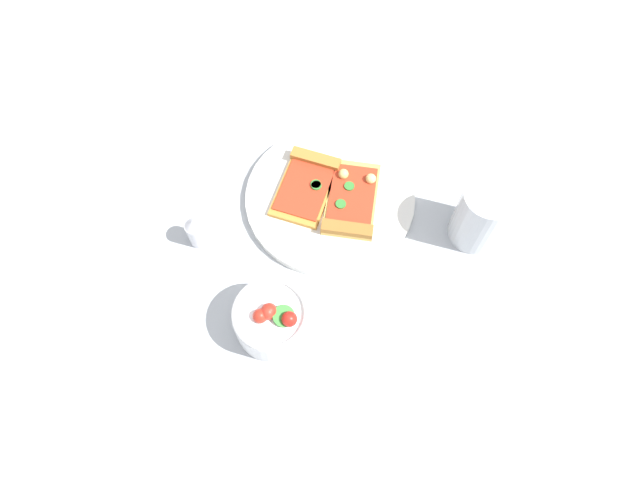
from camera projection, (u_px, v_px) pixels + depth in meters
The scene contains 7 objects.
ground_plane at pixel (320, 203), 0.95m from camera, with size 2.40×2.40×0.00m, color #B2B7BC.
plate at pixel (331, 199), 0.95m from camera, with size 0.28×0.28×0.01m, color white.
pizza_slice_near at pixel (351, 203), 0.93m from camera, with size 0.14×0.16×0.02m.
pizza_slice_far at pixel (308, 182), 0.95m from camera, with size 0.14×0.15×0.02m.
salad_bowl at pixel (272, 319), 0.83m from camera, with size 0.11×0.11×0.08m.
soda_glass at pixel (481, 216), 0.88m from camera, with size 0.08×0.08×0.12m.
pepper_shaker at pixel (196, 231), 0.89m from camera, with size 0.03×0.03×0.06m.
Camera 1 is at (-0.16, -0.44, 0.83)m, focal length 32.49 mm.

